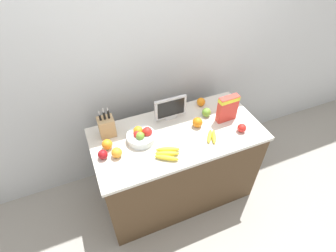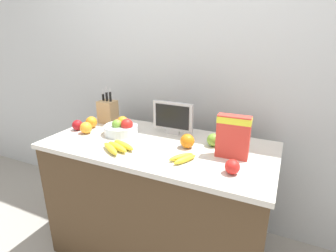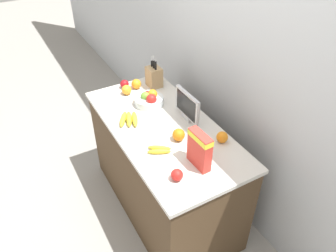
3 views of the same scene
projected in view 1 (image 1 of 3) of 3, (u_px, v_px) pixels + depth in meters
The scene contains 16 objects.
ground_plane at pixel (176, 191), 2.79m from camera, with size 14.00×14.00×0.00m, color gray.
wall_back at pixel (153, 56), 2.29m from camera, with size 9.00×0.06×2.60m.
counter at pixel (177, 165), 2.50m from camera, with size 1.44×0.71×0.86m.
knife_block at pixel (107, 127), 2.13m from camera, with size 0.13×0.11×0.28m.
small_monitor at pixel (171, 108), 2.26m from camera, with size 0.29×0.03×0.23m.
cereal_box at pixel (227, 107), 2.25m from camera, with size 0.18×0.07×0.24m.
fruit_bowl at pixel (141, 136), 2.12m from camera, with size 0.23×0.23×0.12m.
banana_bunch_left at pixel (212, 137), 2.15m from camera, with size 0.14×0.17×0.03m.
banana_bunch_right at pixel (167, 154), 2.01m from camera, with size 0.23×0.19×0.04m.
apple_middle at pixel (206, 112), 2.34m from camera, with size 0.08×0.08×0.08m, color #6B9E33.
apple_near_bananas at pixel (103, 154), 1.98m from camera, with size 0.08×0.08×0.08m, color #A31419.
apple_leftmost at pixel (242, 128), 2.20m from camera, with size 0.08×0.08×0.08m, color red.
orange_near_bowl at pixel (117, 153), 1.99m from camera, with size 0.08×0.08×0.08m, color orange.
orange_mid_left at pixel (107, 144), 2.05m from camera, with size 0.08×0.08×0.08m, color orange.
orange_front_left at pixel (201, 102), 2.46m from camera, with size 0.08×0.08×0.08m, color orange.
orange_by_cereal at pixel (198, 122), 2.24m from camera, with size 0.09×0.09×0.09m, color orange.
Camera 1 is at (-0.68, -1.42, 2.41)m, focal length 28.00 mm.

